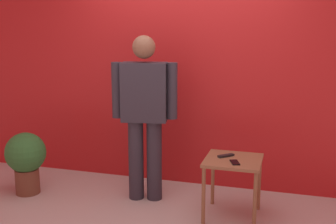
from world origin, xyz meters
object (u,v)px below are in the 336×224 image
(standing_person, at_px, (145,110))
(side_table, at_px, (233,168))
(cell_phone, at_px, (235,162))
(tv_remote, at_px, (226,156))
(potted_plant, at_px, (26,158))

(standing_person, relative_size, side_table, 2.97)
(cell_phone, height_order, tv_remote, tv_remote)
(tv_remote, bearing_deg, side_table, 11.50)
(standing_person, xyz_separation_m, tv_remote, (0.87, -0.12, -0.38))
(cell_phone, bearing_deg, potted_plant, 158.49)
(standing_person, distance_m, side_table, 1.08)
(side_table, bearing_deg, potted_plant, -178.45)
(side_table, bearing_deg, tv_remote, 145.85)
(standing_person, relative_size, tv_remote, 10.18)
(tv_remote, bearing_deg, standing_person, -142.44)
(cell_phone, distance_m, tv_remote, 0.20)
(side_table, relative_size, cell_phone, 4.05)
(standing_person, height_order, tv_remote, standing_person)
(standing_person, xyz_separation_m, side_table, (0.95, -0.18, -0.48))
(side_table, xyz_separation_m, cell_phone, (0.03, -0.11, 0.09))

